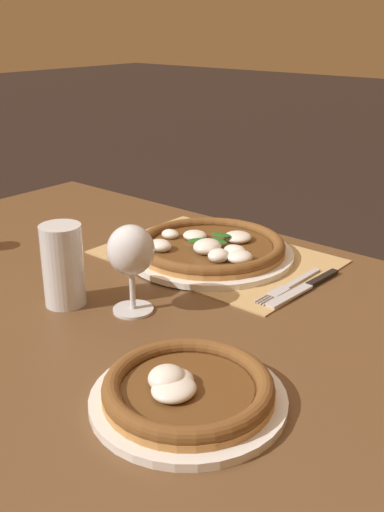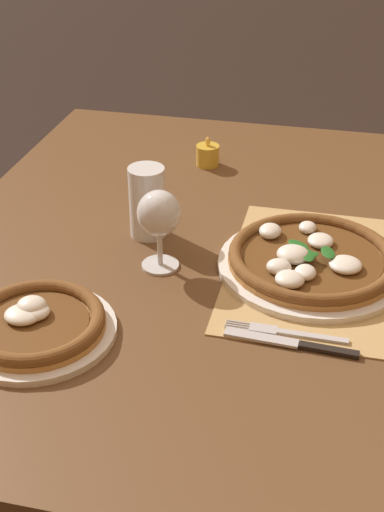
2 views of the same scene
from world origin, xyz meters
TOP-DOWN VIEW (x-y plane):
  - ground_plane at (0.00, 0.00)m, footprint 24.00×24.00m
  - dining_table at (0.00, 0.00)m, footprint 1.33×0.96m
  - paper_placemat at (-0.06, -0.27)m, footprint 0.46×0.32m
  - pizza_near at (-0.05, -0.26)m, footprint 0.35×0.35m
  - pizza_far at (-0.34, 0.16)m, footprint 0.26×0.26m
  - wine_glass at (-0.10, 0.02)m, footprint 0.08×0.08m
  - pint_glass at (0.01, 0.07)m, footprint 0.07×0.07m
  - fork at (-0.26, -0.24)m, footprint 0.02×0.20m
  - knife at (-0.28, -0.25)m, footprint 0.03×0.22m
  - votive_candle at (0.37, 0.02)m, footprint 0.06×0.06m

SIDE VIEW (x-z plane):
  - ground_plane at x=0.00m, z-range 0.00..0.00m
  - dining_table at x=0.00m, z-range 0.27..1.01m
  - paper_placemat at x=-0.06m, z-range 0.74..0.74m
  - fork at x=-0.26m, z-range 0.74..0.75m
  - knife at x=-0.28m, z-range 0.74..0.75m
  - pizza_far at x=-0.34m, z-range 0.73..0.79m
  - pizza_near at x=-0.05m, z-range 0.74..0.79m
  - votive_candle at x=0.37m, z-range 0.73..0.80m
  - pint_glass at x=0.01m, z-range 0.74..0.88m
  - wine_glass at x=-0.10m, z-range 0.77..0.92m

